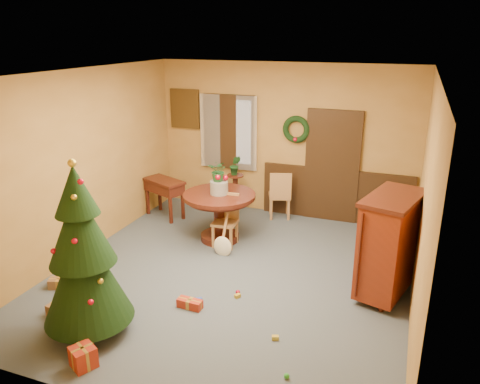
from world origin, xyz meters
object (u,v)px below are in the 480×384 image
at_px(writing_desk, 164,189).
at_px(sideboard, 389,243).
at_px(dining_table, 219,208).
at_px(chair_near, 226,218).
at_px(christmas_tree, 83,255).

xyz_separation_m(writing_desk, sideboard, (4.21, -1.47, 0.20)).
distance_m(dining_table, sideboard, 2.92).
xyz_separation_m(chair_near, writing_desk, (-1.58, 0.73, 0.09)).
bearing_deg(sideboard, writing_desk, 160.76).
bearing_deg(writing_desk, sideboard, -19.24).
bearing_deg(christmas_tree, chair_near, 78.11).
xyz_separation_m(chair_near, sideboard, (2.63, -0.74, 0.29)).
relative_size(writing_desk, sideboard, 0.65).
height_order(christmas_tree, writing_desk, christmas_tree).
bearing_deg(sideboard, chair_near, 164.31).
height_order(writing_desk, sideboard, sideboard).
xyz_separation_m(christmas_tree, sideboard, (3.23, 2.10, -0.25)).
distance_m(christmas_tree, sideboard, 3.86).
bearing_deg(christmas_tree, writing_desk, 105.33).
xyz_separation_m(dining_table, christmas_tree, (-0.43, -2.94, 0.43)).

